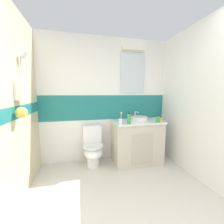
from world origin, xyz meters
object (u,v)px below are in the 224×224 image
sink_basin (139,118)px  perfume_flask_small (161,119)px  toothbrush_cup (121,121)px  toilet (93,147)px  shampoo_bottle_tall (129,119)px  soap_dispenser (158,119)px

sink_basin → perfume_flask_small: (0.35, -0.22, 0.00)m
sink_basin → perfume_flask_small: bearing=-32.2°
toothbrush_cup → sink_basin: bearing=26.4°
sink_basin → toilet: size_ratio=0.49×
shampoo_bottle_tall → sink_basin: bearing=39.3°
perfume_flask_small → shampoo_bottle_tall: bearing=-177.9°
toilet → toothbrush_cup: size_ratio=3.68×
toothbrush_cup → toilet: bearing=151.8°
toilet → sink_basin: bearing=-2.0°
sink_basin → toothbrush_cup: (-0.45, -0.22, 0.01)m
shampoo_bottle_tall → perfume_flask_small: bearing=2.1°
toothbrush_cup → soap_dispenser: (0.72, -0.02, 0.00)m
shampoo_bottle_tall → toothbrush_cup: bearing=170.7°
shampoo_bottle_tall → perfume_flask_small: 0.66m
sink_basin → soap_dispenser: (0.27, -0.24, 0.01)m
toothbrush_cup → perfume_flask_small: bearing=0.0°
soap_dispenser → sink_basin: bearing=138.8°
toilet → shampoo_bottle_tall: (0.62, -0.28, 0.58)m
toothbrush_cup → soap_dispenser: size_ratio=1.40×
shampoo_bottle_tall → toilet: bearing=155.8°
shampoo_bottle_tall → perfume_flask_small: (0.65, 0.02, -0.05)m
soap_dispenser → shampoo_bottle_tall: 0.58m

